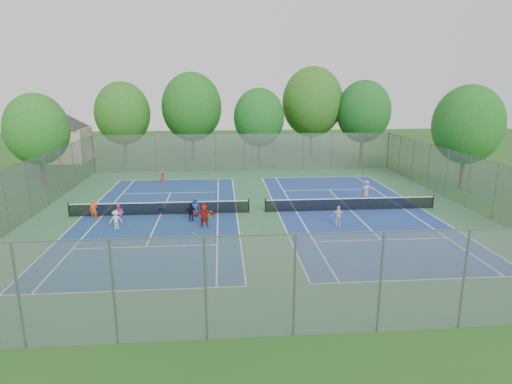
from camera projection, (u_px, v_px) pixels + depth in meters
ground at (257, 212)px, 31.41m from camera, size 120.00×120.00×0.00m
court_pad at (257, 212)px, 31.41m from camera, size 32.00×32.00×0.01m
court_left at (161, 214)px, 30.85m from camera, size 10.97×23.77×0.01m
court_right at (350, 210)px, 31.96m from camera, size 10.97×23.77×0.01m
net_left at (160, 209)px, 30.74m from camera, size 12.87×0.10×0.91m
net_right at (351, 204)px, 31.86m from camera, size 12.87×0.10×0.91m
fence_north at (245, 153)px, 46.40m from camera, size 32.00×0.10×4.00m
fence_south at (294, 286)px, 15.45m from camera, size 32.00×0.10×4.00m
fence_west at (28, 190)px, 29.66m from camera, size 0.10×32.00×4.00m
fence_east at (468, 182)px, 32.20m from camera, size 0.10×32.00×4.00m
house at (60, 127)px, 51.85m from camera, size 11.03×11.03×7.30m
tree_nw at (123, 113)px, 50.15m from camera, size 6.40×6.40×9.58m
tree_nl at (192, 107)px, 51.59m from camera, size 7.20×7.20×10.69m
tree_nc at (259, 117)px, 50.57m from camera, size 6.00×6.00×8.85m
tree_nr at (312, 102)px, 53.63m from camera, size 7.60×7.60×11.42m
tree_ne at (364, 112)px, 52.43m from camera, size 6.60×6.60×9.77m
tree_side_w at (37, 129)px, 38.30m from camera, size 5.60×5.60×8.47m
tree_side_e at (468, 125)px, 37.33m from camera, size 6.00×6.00×9.20m
ball_crate at (161, 209)px, 31.64m from camera, size 0.40×0.40×0.32m
ball_hopper at (210, 215)px, 29.98m from camera, size 0.30×0.30×0.50m
student_a at (94, 210)px, 29.65m from camera, size 0.51×0.34×1.37m
student_b at (120, 213)px, 29.07m from camera, size 0.68×0.57×1.24m
student_c at (116, 220)px, 27.64m from camera, size 0.86×0.57×1.25m
student_d at (191, 212)px, 29.27m from camera, size 0.79×0.50×1.26m
student_e at (195, 207)px, 30.31m from camera, size 0.66×0.43×1.34m
student_f at (204, 215)px, 28.00m from camera, size 1.55×0.59×1.64m
child_far_baseline at (163, 178)px, 40.52m from camera, size 0.80×0.65×1.08m
instructor at (366, 192)px, 33.53m from camera, size 0.81×0.67×1.88m
teen_court_b at (338, 216)px, 28.22m from camera, size 0.86×0.51×1.38m
tennis_ball_0 at (191, 242)px, 25.44m from camera, size 0.07×0.07×0.07m
tennis_ball_1 at (193, 233)px, 26.86m from camera, size 0.07×0.07×0.07m
tennis_ball_2 at (196, 235)px, 26.58m from camera, size 0.07×0.07×0.07m
tennis_ball_3 at (83, 243)px, 25.15m from camera, size 0.07×0.07×0.07m
tennis_ball_4 at (101, 234)px, 26.68m from camera, size 0.07×0.07×0.07m
tennis_ball_5 at (139, 239)px, 25.93m from camera, size 0.07×0.07×0.07m
tennis_ball_6 at (115, 251)px, 24.03m from camera, size 0.07×0.07×0.07m
tennis_ball_7 at (138, 246)px, 24.71m from camera, size 0.07×0.07×0.07m
tennis_ball_8 at (130, 226)px, 28.24m from camera, size 0.07×0.07×0.07m
tennis_ball_9 at (161, 219)px, 29.78m from camera, size 0.07×0.07×0.07m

